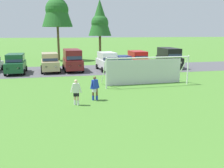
# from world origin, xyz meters

# --- Properties ---
(ground_plane) EXTENTS (400.00, 400.00, 0.00)m
(ground_plane) POSITION_xyz_m (0.00, 15.00, 0.00)
(ground_plane) COLOR #477A2D
(parking_lot_strip) EXTENTS (52.00, 8.40, 0.01)m
(parking_lot_strip) POSITION_xyz_m (0.00, 27.09, 0.00)
(parking_lot_strip) COLOR #4C4C51
(parking_lot_strip) RESTS_ON ground
(soccer_goal) EXTENTS (7.47, 2.15, 2.57)m
(soccer_goal) POSITION_xyz_m (3.60, 17.28, 1.29)
(soccer_goal) COLOR white
(soccer_goal) RESTS_ON ground
(player_midfield_center) EXTENTS (0.72, 0.31, 1.64)m
(player_midfield_center) POSITION_xyz_m (-2.79, 12.27, 0.82)
(player_midfield_center) COLOR beige
(player_midfield_center) RESTS_ON ground
(player_defender_far) EXTENTS (0.70, 0.41, 1.64)m
(player_defender_far) POSITION_xyz_m (-1.47, 13.16, 0.82)
(player_defender_far) COLOR brown
(player_defender_far) RESTS_ON ground
(parked_car_slot_left) EXTENTS (2.26, 4.66, 2.16)m
(parked_car_slot_left) POSITION_xyz_m (-8.36, 26.20, 1.11)
(parked_car_slot_left) COLOR #194C2D
(parked_car_slot_left) RESTS_ON ground
(parked_car_slot_center_left) EXTENTS (2.34, 4.70, 2.16)m
(parked_car_slot_center_left) POSITION_xyz_m (-4.66, 26.60, 1.11)
(parked_car_slot_center_left) COLOR tan
(parked_car_slot_center_left) RESTS_ON ground
(parked_car_slot_center) EXTENTS (2.37, 4.89, 2.52)m
(parked_car_slot_center) POSITION_xyz_m (-2.06, 26.68, 1.34)
(parked_car_slot_center) COLOR maroon
(parked_car_slot_center) RESTS_ON ground
(parked_car_slot_center_right) EXTENTS (2.33, 4.70, 2.16)m
(parked_car_slot_center_right) POSITION_xyz_m (2.04, 26.16, 1.11)
(parked_car_slot_center_right) COLOR silver
(parked_car_slot_center_right) RESTS_ON ground
(parked_car_slot_right) EXTENTS (2.25, 4.31, 1.72)m
(parked_car_slot_right) POSITION_xyz_m (3.92, 26.01, 0.88)
(parked_car_slot_right) COLOR navy
(parked_car_slot_right) RESTS_ON ground
(parked_car_slot_far_right) EXTENTS (2.15, 4.61, 2.16)m
(parked_car_slot_far_right) POSITION_xyz_m (6.25, 27.28, 1.11)
(parked_car_slot_far_right) COLOR red
(parked_car_slot_far_right) RESTS_ON ground
(parked_car_slot_end) EXTENTS (2.44, 4.92, 2.52)m
(parked_car_slot_end) POSITION_xyz_m (10.34, 26.83, 1.34)
(parked_car_slot_end) COLOR black
(parked_car_slot_end) RESTS_ON ground
(tree_left_edge) EXTENTS (4.82, 4.82, 12.86)m
(tree_left_edge) POSITION_xyz_m (-3.49, 38.69, 8.85)
(tree_left_edge) COLOR brown
(tree_left_edge) RESTS_ON ground
(tree_mid_left) EXTENTS (3.56, 3.56, 9.49)m
(tree_mid_left) POSITION_xyz_m (2.89, 36.00, 6.52)
(tree_mid_left) COLOR brown
(tree_mid_left) RESTS_ON ground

